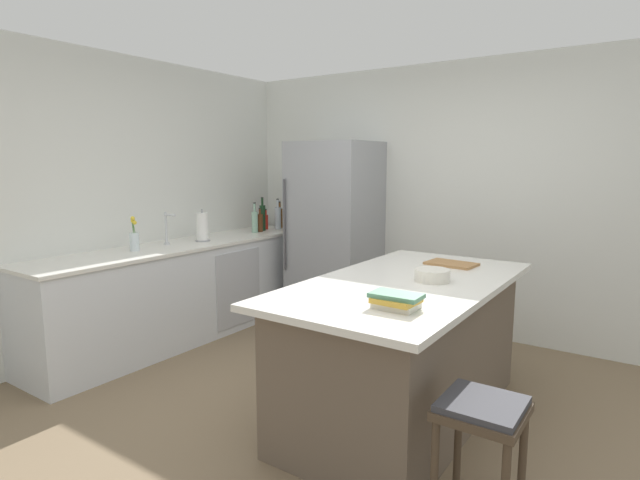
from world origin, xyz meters
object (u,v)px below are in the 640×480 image
Objects in this scene: refrigerator at (335,233)px; wine_bottle at (263,217)px; soda_bottle at (278,217)px; hot_sauce_bottle at (266,221)px; cutting_board at (451,264)px; whiskey_bottle at (279,217)px; flower_vase at (134,239)px; paper_towel_roll at (202,227)px; cookbook_stack at (396,300)px; kitchen_island at (404,349)px; bar_stool at (481,425)px; gin_bottle at (255,221)px; mixing_bowl at (432,275)px; syrup_bottle at (260,222)px; sink_faucet at (167,228)px.

wine_bottle is (-0.87, -0.13, 0.12)m from refrigerator.
hot_sauce_bottle is at bearing -143.19° from soda_bottle.
refrigerator reaches higher than hot_sauce_bottle.
whiskey_bottle is at bearing 157.39° from cutting_board.
wine_bottle reaches higher than flower_vase.
paper_towel_roll is 2.78m from cookbook_stack.
bar_stool is at bearing -46.52° from kitchen_island.
soda_bottle is (0.10, 1.82, 0.03)m from flower_vase.
refrigerator is at bearing 8.58° from wine_bottle.
bar_stool is at bearing -32.58° from gin_bottle.
bar_stool is 3.69m from gin_bottle.
bar_stool is at bearing -55.31° from mixing_bowl.
whiskey_bottle reaches higher than mixing_bowl.
whiskey_bottle is at bearing 95.83° from syrup_bottle.
syrup_bottle is at bearing -66.84° from hot_sauce_bottle.
mixing_bowl is (2.57, -1.39, -0.04)m from hot_sauce_bottle.
paper_towel_roll is (0.07, 0.71, 0.03)m from flower_vase.
soda_bottle is 3.33m from cookbook_stack.
cutting_board reaches higher than kitchen_island.
syrup_bottle is 2.49m from cutting_board.
paper_towel_roll is at bearing -85.63° from hot_sauce_bottle.
syrup_bottle is at bearing 146.32° from bar_stool.
syrup_bottle is at bearing 154.32° from mixing_bowl.
bar_stool is 3.24m from flower_vase.
paper_towel_roll is 0.86× the size of cutting_board.
sink_faucet is at bearing -92.39° from wine_bottle.
sink_faucet is 2.58m from mixing_bowl.
mixing_bowl is at bearing 7.63° from flower_vase.
sink_faucet is 0.92× the size of gin_bottle.
flower_vase is at bearing -91.20° from wine_bottle.
gin_bottle is (0.08, 1.45, 0.02)m from flower_vase.
hot_sauce_bottle is 0.63× the size of cutting_board.
cutting_board is at bearing -28.59° from refrigerator.
whiskey_bottle is at bearing 139.09° from cookbook_stack.
flower_vase is at bearing 170.75° from bar_stool.
bar_stool is 3.36m from paper_towel_roll.
sink_faucet is at bearing 92.98° from flower_vase.
bar_stool is at bearing -15.45° from sink_faucet.
hot_sauce_bottle is at bearing 89.55° from sink_faucet.
sink_faucet is at bearing 179.56° from mixing_bowl.
sink_faucet is at bearing -95.08° from gin_bottle.
cookbook_stack is at bearing -37.99° from hot_sauce_bottle.
soda_bottle is at bearing 84.93° from syrup_bottle.
paper_towel_roll is 0.74m from gin_bottle.
mixing_bowl is (-0.59, 0.86, 0.44)m from bar_stool.
kitchen_island is 6.28× the size of gin_bottle.
sink_faucet is at bearing -92.04° from whiskey_bottle.
cutting_board is at bearing -18.44° from hot_sauce_bottle.
paper_towel_roll is at bearing 157.89° from cookbook_stack.
sink_faucet is at bearing -94.62° from syrup_bottle.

